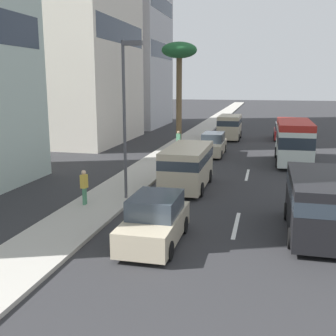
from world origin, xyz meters
TOP-DOWN VIEW (x-y plane):
  - ground_plane at (31.50, 0.00)m, footprint 198.00×198.00m
  - sidewalk_right at (31.50, 6.38)m, footprint 162.00×2.66m
  - lane_stripe_mid at (12.63, 0.00)m, footprint 3.20×0.16m
  - lane_stripe_far at (22.04, 0.00)m, footprint 3.20×0.16m
  - van_lead at (18.08, 3.04)m, footprint 5.25×2.21m
  - van_second at (12.28, -3.00)m, footprint 5.19×2.21m
  - car_third at (28.67, 3.00)m, footprint 4.76×1.80m
  - car_fourth at (39.03, -2.73)m, footprint 4.40×1.91m
  - car_fifth at (10.10, 2.69)m, footprint 4.07×1.85m
  - minibus_sixth at (26.63, -2.92)m, footprint 6.56×2.39m
  - van_seventh at (37.97, 2.54)m, footprint 4.69×2.19m
  - pedestrian_near_lamp at (28.78, 5.78)m, footprint 0.30×0.35m
  - pedestrian_mid_block at (13.45, 6.91)m, footprint 0.36×0.28m
  - palm_tree at (30.78, 6.18)m, footprint 2.89×2.89m
  - street_lamp at (14.96, 5.35)m, footprint 0.24×0.97m

SIDE VIEW (x-z plane):
  - ground_plane at x=31.50m, z-range 0.00..0.00m
  - lane_stripe_mid at x=12.63m, z-range 0.00..0.01m
  - lane_stripe_far at x=22.04m, z-range 0.00..0.01m
  - sidewalk_right at x=31.50m, z-range 0.00..0.15m
  - car_fourth at x=39.03m, z-range -0.05..1.65m
  - car_fifth at x=10.10m, z-range -0.05..1.67m
  - car_third at x=28.67m, z-range -0.05..1.67m
  - pedestrian_mid_block at x=13.45m, z-range 0.22..1.82m
  - pedestrian_near_lamp at x=28.78m, z-range 0.23..1.89m
  - van_lead at x=18.08m, z-range 0.17..2.42m
  - van_second at x=12.28m, z-range 0.17..2.44m
  - van_seventh at x=37.97m, z-range 0.17..2.56m
  - minibus_sixth at x=26.63m, z-range 0.15..3.11m
  - street_lamp at x=14.96m, z-range 0.96..8.30m
  - palm_tree at x=30.78m, z-range 3.28..11.95m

